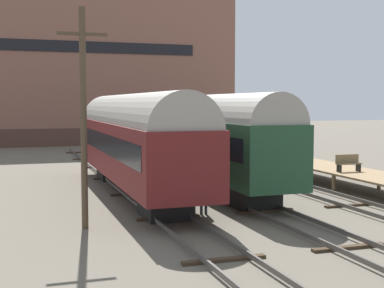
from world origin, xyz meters
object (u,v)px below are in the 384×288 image
(train_car_grey, at_px, (217,126))
(train_car_green, at_px, (212,135))
(bench, at_px, (348,162))
(person_worker, at_px, (204,189))
(utility_pole, at_px, (83,115))
(train_car_maroon, at_px, (134,138))

(train_car_grey, bearing_deg, train_car_green, -112.34)
(bench, relative_size, person_worker, 0.79)
(train_car_green, xyz_separation_m, utility_pole, (-7.61, -6.92, 1.30))
(person_worker, relative_size, utility_pole, 0.22)
(utility_pole, bearing_deg, train_car_maroon, 63.89)
(train_car_maroon, xyz_separation_m, person_worker, (1.65, -5.88, -1.81))
(train_car_green, xyz_separation_m, bench, (6.76, -2.53, -1.42))
(utility_pole, bearing_deg, person_worker, 10.79)
(train_car_maroon, relative_size, bench, 12.83)
(train_car_maroon, bearing_deg, utility_pole, -116.11)
(train_car_green, distance_m, bench, 7.36)
(person_worker, bearing_deg, train_car_grey, 67.18)
(train_car_maroon, xyz_separation_m, train_car_grey, (8.52, 10.46, 0.03))
(train_car_green, distance_m, train_car_grey, 11.21)
(train_car_grey, distance_m, utility_pole, 21.01)
(person_worker, bearing_deg, train_car_green, 66.37)
(train_car_grey, relative_size, bench, 11.69)
(train_car_green, relative_size, bench, 11.27)
(train_car_green, height_order, person_worker, train_car_green)
(person_worker, bearing_deg, train_car_maroon, 105.67)
(person_worker, bearing_deg, bench, 20.15)
(train_car_grey, bearing_deg, bench, -79.04)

